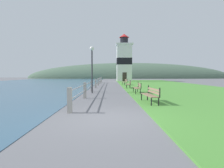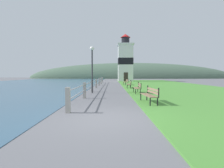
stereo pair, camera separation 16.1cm
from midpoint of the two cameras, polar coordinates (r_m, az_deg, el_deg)
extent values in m
plane|color=slate|center=(6.40, -2.13, -11.33)|extent=(160.00, 160.00, 0.00)
cube|color=#4C8E38|center=(23.52, 18.19, -0.79)|extent=(12.00, 48.18, 0.06)
cube|color=#A8A399|center=(7.48, -13.87, -5.13)|extent=(0.18, 0.18, 1.07)
cube|color=#A8A399|center=(11.76, -8.85, -2.06)|extent=(0.18, 0.18, 1.07)
cube|color=#A8A399|center=(16.09, -6.52, -0.63)|extent=(0.18, 0.18, 1.07)
cube|color=#A8A399|center=(20.45, -5.19, 0.19)|extent=(0.18, 0.18, 1.07)
cube|color=#A8A399|center=(24.82, -4.32, 0.73)|extent=(0.18, 0.18, 1.07)
cube|color=#A8A399|center=(29.19, -3.71, 1.10)|extent=(0.18, 0.18, 1.07)
cube|color=#A8A399|center=(33.56, -3.26, 1.38)|extent=(0.18, 0.18, 1.07)
cylinder|color=#B2B2B7|center=(20.43, -5.19, 1.24)|extent=(0.06, 26.30, 0.06)
cylinder|color=#B2B2B7|center=(20.45, -5.19, 0.19)|extent=(0.06, 26.30, 0.06)
cube|color=#846B51|center=(9.66, 11.17, -3.61)|extent=(0.28, 1.89, 0.04)
cube|color=#846B51|center=(9.70, 12.00, -3.59)|extent=(0.28, 1.89, 0.04)
cube|color=#846B51|center=(9.74, 12.82, -3.57)|extent=(0.28, 1.89, 0.04)
cube|color=#846B51|center=(9.74, 13.34, -1.71)|extent=(0.22, 1.88, 0.11)
cube|color=#846B51|center=(9.75, 13.32, -2.63)|extent=(0.22, 1.88, 0.11)
cube|color=black|center=(8.81, 12.60, -5.89)|extent=(0.05, 0.05, 0.45)
cube|color=black|center=(10.55, 9.54, -4.36)|extent=(0.05, 0.05, 0.45)
cube|color=black|center=(8.93, 14.87, -5.80)|extent=(0.05, 0.05, 0.45)
cube|color=black|center=(10.65, 11.47, -4.31)|extent=(0.05, 0.05, 0.45)
cube|color=black|center=(8.89, 15.21, -2.80)|extent=(0.05, 0.05, 0.49)
cube|color=black|center=(10.62, 11.75, -1.79)|extent=(0.05, 0.05, 0.49)
cube|color=#846B51|center=(14.59, 7.57, -1.29)|extent=(0.19, 1.92, 0.04)
cube|color=#846B51|center=(14.61, 8.14, -1.29)|extent=(0.19, 1.92, 0.04)
cube|color=#846B51|center=(14.62, 8.71, -1.29)|extent=(0.19, 1.92, 0.04)
cube|color=#846B51|center=(14.61, 9.06, -0.04)|extent=(0.13, 1.92, 0.11)
cube|color=#846B51|center=(14.62, 9.06, -0.66)|extent=(0.13, 1.92, 0.11)
cube|color=black|center=(13.68, 7.77, -2.62)|extent=(0.05, 0.05, 0.45)
cube|color=black|center=(15.54, 7.09, -1.92)|extent=(0.05, 0.05, 0.45)
cube|color=black|center=(13.73, 9.31, -2.61)|extent=(0.05, 0.05, 0.45)
cube|color=black|center=(15.57, 8.45, -1.91)|extent=(0.05, 0.05, 0.45)
cube|color=black|center=(13.69, 9.53, -0.65)|extent=(0.05, 0.05, 0.49)
cube|color=black|center=(15.54, 8.64, -0.19)|extent=(0.05, 0.05, 0.49)
cube|color=#846B51|center=(19.86, 5.06, -0.08)|extent=(0.25, 1.79, 0.04)
cube|color=#846B51|center=(19.86, 5.48, -0.08)|extent=(0.25, 1.79, 0.04)
cube|color=#846B51|center=(19.87, 5.90, -0.09)|extent=(0.25, 1.79, 0.04)
cube|color=#846B51|center=(19.85, 6.16, 0.83)|extent=(0.19, 1.78, 0.11)
cube|color=#846B51|center=(19.86, 6.16, 0.37)|extent=(0.19, 1.78, 0.11)
cube|color=black|center=(19.01, 4.98, -0.97)|extent=(0.05, 0.05, 0.45)
cube|color=black|center=(20.74, 4.91, -0.62)|extent=(0.05, 0.05, 0.45)
cube|color=black|center=(19.02, 6.10, -0.97)|extent=(0.05, 0.05, 0.45)
cube|color=black|center=(20.75, 5.93, -0.62)|extent=(0.05, 0.05, 0.45)
cube|color=black|center=(18.99, 6.25, 0.44)|extent=(0.05, 0.05, 0.49)
cube|color=black|center=(20.72, 6.08, 0.67)|extent=(0.05, 0.05, 0.49)
cube|color=#846B51|center=(25.36, 4.02, 0.64)|extent=(0.27, 1.67, 0.04)
cube|color=#846B51|center=(25.39, 4.35, 0.64)|extent=(0.27, 1.67, 0.04)
cube|color=#846B51|center=(25.41, 4.67, 0.64)|extent=(0.27, 1.67, 0.04)
cube|color=#846B51|center=(25.41, 4.87, 1.35)|extent=(0.21, 1.66, 0.11)
cube|color=#846B51|center=(25.42, 4.87, 1.00)|extent=(0.21, 1.66, 0.11)
cube|color=black|center=(24.57, 4.24, -0.02)|extent=(0.05, 0.05, 0.45)
cube|color=black|center=(26.16, 3.64, 0.18)|extent=(0.05, 0.05, 0.45)
cube|color=black|center=(24.64, 5.09, -0.01)|extent=(0.05, 0.05, 0.45)
cube|color=black|center=(26.22, 4.44, 0.18)|extent=(0.05, 0.05, 0.45)
cube|color=black|center=(24.63, 5.21, 1.08)|extent=(0.05, 0.05, 0.49)
cube|color=black|center=(26.21, 4.55, 1.21)|extent=(0.05, 0.05, 0.49)
cube|color=white|center=(39.56, 4.23, 6.74)|extent=(3.22, 3.22, 8.09)
cube|color=black|center=(39.59, 4.23, 7.32)|extent=(3.26, 3.26, 1.46)
cube|color=white|center=(40.04, 4.25, 12.71)|extent=(3.71, 3.71, 0.25)
cylinder|color=black|center=(40.18, 4.26, 13.90)|extent=(1.77, 1.77, 1.44)
cone|color=red|center=(40.41, 4.26, 15.45)|extent=(2.22, 2.22, 0.79)
cube|color=#332823|center=(37.87, 4.40, 2.29)|extent=(0.90, 0.06, 2.00)
cylinder|color=#333338|center=(14.94, -6.44, 3.93)|extent=(0.12, 0.12, 3.60)
sphere|color=white|center=(15.09, -6.49, 11.47)|extent=(0.36, 0.36, 0.36)
ellipsoid|color=#4C6651|center=(68.78, 6.24, 1.86)|extent=(80.00, 16.00, 12.00)
camera|label=1|loc=(0.08, -89.80, 0.01)|focal=28.00mm
camera|label=2|loc=(0.08, 90.20, -0.01)|focal=28.00mm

